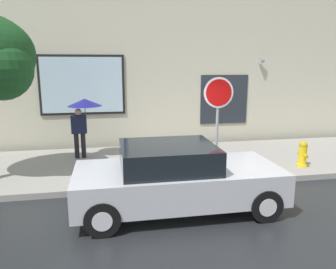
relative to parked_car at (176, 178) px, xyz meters
name	(u,v)px	position (x,y,z in m)	size (l,w,h in m)	color
ground_plane	(183,207)	(0.17, 0.04, -0.68)	(60.00, 60.00, 0.00)	black
sidewalk	(160,163)	(0.17, 3.04, -0.61)	(20.00, 4.00, 0.15)	gray
building_facade	(148,49)	(0.16, 5.54, 2.80)	(20.00, 0.67, 7.00)	beige
parked_car	(176,178)	(0.00, 0.00, 0.00)	(4.16, 1.92, 1.38)	#B7BABF
fire_hydrant	(303,154)	(4.03, 1.79, -0.18)	(0.30, 0.44, 0.72)	yellow
pedestrian_with_umbrella	(83,110)	(-2.04, 3.83, 0.93)	(1.03, 1.03, 1.81)	black
stop_sign	(218,107)	(1.39, 1.51, 1.24)	(0.76, 0.10, 2.51)	gray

